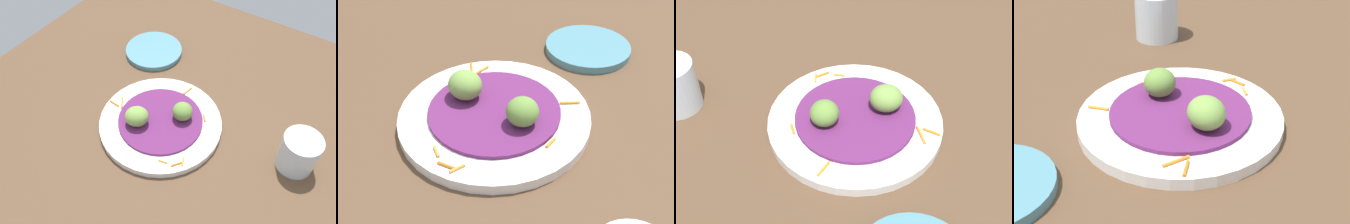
% 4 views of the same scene
% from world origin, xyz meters
% --- Properties ---
extents(table_surface, '(1.10, 1.10, 0.02)m').
position_xyz_m(table_surface, '(0.00, 0.00, 0.01)').
color(table_surface, brown).
rests_on(table_surface, ground).
extents(main_plate, '(0.27, 0.27, 0.02)m').
position_xyz_m(main_plate, '(-0.06, 0.04, 0.03)').
color(main_plate, white).
rests_on(main_plate, table_surface).
extents(cabbage_bed, '(0.19, 0.19, 0.01)m').
position_xyz_m(cabbage_bed, '(-0.06, 0.04, 0.04)').
color(cabbage_bed, '#60235B').
rests_on(cabbage_bed, main_plate).
extents(carrot_garnish, '(0.24, 0.22, 0.00)m').
position_xyz_m(carrot_garnish, '(-0.05, 0.03, 0.04)').
color(carrot_garnish, orange).
rests_on(carrot_garnish, main_plate).
extents(guac_scoop_left, '(0.07, 0.07, 0.04)m').
position_xyz_m(guac_scoop_left, '(-0.09, 0.00, 0.06)').
color(guac_scoop_left, '#759E47').
rests_on(guac_scoop_left, cabbage_bed).
extents(guac_scoop_center, '(0.06, 0.06, 0.04)m').
position_xyz_m(guac_scoop_center, '(-0.02, 0.07, 0.06)').
color(guac_scoop_center, olive).
rests_on(guac_scoop_center, cabbage_bed).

